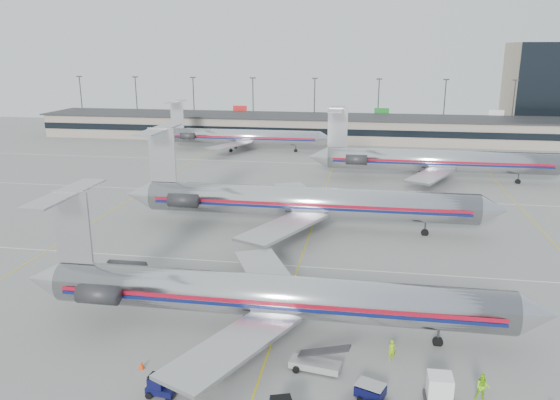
% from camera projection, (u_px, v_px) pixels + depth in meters
% --- Properties ---
extents(ground, '(260.00, 260.00, 0.00)m').
position_uv_depth(ground, '(284.00, 307.00, 50.41)').
color(ground, gray).
rests_on(ground, ground).
extents(apron_markings, '(160.00, 0.15, 0.02)m').
position_uv_depth(apron_markings, '(298.00, 266.00, 59.92)').
color(apron_markings, silver).
rests_on(apron_markings, ground).
extents(terminal, '(162.00, 17.00, 6.25)m').
position_uv_depth(terminal, '(343.00, 128.00, 142.73)').
color(terminal, gray).
rests_on(terminal, ground).
extents(light_mast_row, '(163.60, 0.40, 15.28)m').
position_uv_depth(light_mast_row, '(346.00, 102.00, 154.62)').
color(light_mast_row, '#38383D').
rests_on(light_mast_row, ground).
extents(jet_foreground, '(44.42, 26.16, 11.63)m').
position_uv_depth(jet_foreground, '(264.00, 295.00, 45.22)').
color(jet_foreground, silver).
rests_on(jet_foreground, ground).
extents(jet_second_row, '(50.12, 29.51, 13.12)m').
position_uv_depth(jet_second_row, '(301.00, 201.00, 71.37)').
color(jet_second_row, silver).
rests_on(jet_second_row, ground).
extents(jet_third_row, '(47.24, 29.06, 12.92)m').
position_uv_depth(jet_third_row, '(434.00, 160.00, 98.12)').
color(jet_third_row, silver).
rests_on(jet_third_row, ground).
extents(jet_back_row, '(41.75, 25.68, 11.42)m').
position_uv_depth(jet_back_row, '(241.00, 136.00, 127.84)').
color(jet_back_row, silver).
rests_on(jet_back_row, ground).
extents(tug_left, '(2.07, 1.21, 1.60)m').
position_uv_depth(tug_left, '(159.00, 387.00, 37.30)').
color(tug_left, '#090B33').
rests_on(tug_left, ground).
extents(cart_inner, '(2.25, 1.91, 1.08)m').
position_uv_depth(cart_inner, '(370.00, 391.00, 37.12)').
color(cart_inner, '#090B33').
rests_on(cart_inner, ground).
extents(uld_container, '(1.97, 1.65, 2.06)m').
position_uv_depth(uld_container, '(439.00, 389.00, 36.52)').
color(uld_container, '#2D2D30').
rests_on(uld_container, ground).
extents(belt_loader, '(4.57, 1.96, 2.35)m').
position_uv_depth(belt_loader, '(316.00, 363.00, 40.29)').
color(belt_loader, gray).
rests_on(belt_loader, ground).
extents(ramp_worker_near, '(0.71, 0.59, 1.67)m').
position_uv_depth(ramp_worker_near, '(392.00, 350.00, 41.59)').
color(ramp_worker_near, '#90C512').
rests_on(ramp_worker_near, ground).
extents(ramp_worker_far, '(1.05, 0.88, 1.94)m').
position_uv_depth(ramp_worker_far, '(483.00, 387.00, 36.82)').
color(ramp_worker_far, '#89E415').
rests_on(ramp_worker_far, ground).
extents(cone_left, '(0.50, 0.50, 0.62)m').
position_uv_depth(cone_left, '(141.00, 365.00, 40.61)').
color(cone_left, red).
rests_on(cone_left, ground).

